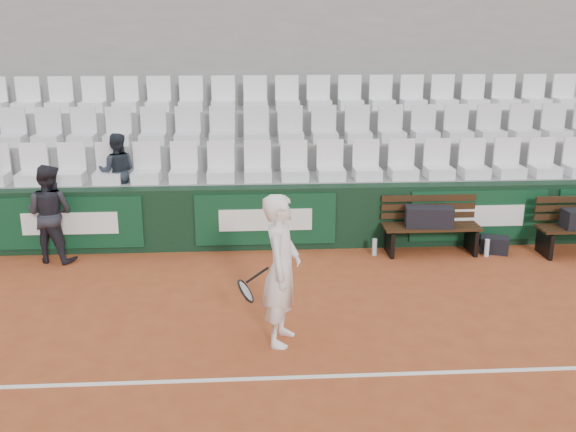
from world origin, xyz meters
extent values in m
plane|color=#A74925|center=(0.00, 0.00, 0.00)|extent=(80.00, 80.00, 0.00)
cube|color=white|center=(0.00, 0.00, 0.00)|extent=(18.00, 0.06, 0.01)
cube|color=black|center=(0.00, 4.00, 0.50)|extent=(18.00, 0.30, 1.00)
cube|color=#0C381E|center=(-3.20, 3.83, 0.52)|extent=(2.20, 0.04, 0.82)
cube|color=#0C381E|center=(-0.20, 3.83, 0.52)|extent=(2.20, 0.04, 0.82)
cube|color=#0C381E|center=(3.20, 3.83, 0.52)|extent=(2.20, 0.04, 0.82)
cube|color=gray|center=(0.00, 4.62, 0.50)|extent=(18.00, 0.95, 1.00)
cube|color=gray|center=(0.00, 5.58, 0.72)|extent=(18.00, 0.95, 1.45)
cube|color=gray|center=(0.00, 6.53, 0.95)|extent=(18.00, 0.95, 1.90)
cube|color=gray|center=(0.00, 7.15, 2.20)|extent=(18.00, 0.30, 4.40)
cube|color=white|center=(0.00, 4.45, 1.31)|extent=(11.90, 0.44, 0.63)
cube|color=silver|center=(0.00, 5.40, 1.77)|extent=(11.90, 0.44, 0.63)
cube|color=white|center=(0.00, 6.35, 2.21)|extent=(11.90, 0.44, 0.63)
cube|color=#351F10|center=(2.37, 3.57, 0.23)|extent=(1.50, 0.56, 0.45)
cube|color=black|center=(2.31, 3.53, 0.60)|extent=(0.76, 0.41, 0.31)
cube|color=black|center=(3.38, 3.52, 0.13)|extent=(0.49, 0.40, 0.26)
cylinder|color=#B1C2C8|center=(1.48, 3.52, 0.13)|extent=(0.07, 0.07, 0.27)
cylinder|color=silver|center=(3.20, 3.36, 0.14)|extent=(0.08, 0.08, 0.27)
imported|color=white|center=(-0.11, 0.81, 0.86)|extent=(0.56, 0.71, 1.72)
torus|color=black|center=(-0.51, 0.81, 0.62)|extent=(0.19, 0.30, 0.26)
cylinder|color=black|center=(-0.38, 0.81, 0.81)|extent=(0.26, 0.03, 0.20)
imported|color=#212129|center=(-3.42, 3.60, 0.74)|extent=(0.85, 0.74, 1.49)
imported|color=#1F252F|center=(-2.56, 4.50, 1.62)|extent=(0.63, 0.50, 1.24)
camera|label=1|loc=(-0.45, -5.76, 3.46)|focal=40.00mm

